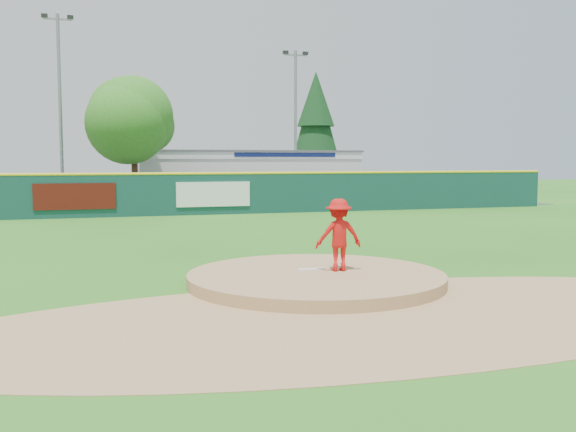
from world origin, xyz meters
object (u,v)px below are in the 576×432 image
object	(u,v)px
deciduous_tree	(134,127)
light_pole_left	(60,101)
pool_building_grp	(243,174)
light_pole_right	(295,117)
pitcher	(339,235)
van	(184,194)
conifer_tree	(316,124)

from	to	relation	value
deciduous_tree	light_pole_left	size ratio (longest dim) A/B	0.67
pool_building_grp	light_pole_right	bearing A→B (deg)	-44.95
pitcher	pool_building_grp	size ratio (longest dim) A/B	0.10
van	light_pole_left	bearing A→B (deg)	53.26
van	light_pole_right	bearing A→B (deg)	-59.54
pool_building_grp	light_pole_right	distance (m)	5.75
conifer_tree	deciduous_tree	bearing A→B (deg)	-143.75
van	deciduous_tree	size ratio (longest dim) A/B	0.74
conifer_tree	pool_building_grp	bearing A→B (deg)	-150.22
van	light_pole_right	world-z (taller)	light_pole_right
van	conifer_tree	bearing A→B (deg)	-48.70
pitcher	light_pole_right	size ratio (longest dim) A/B	0.16
pool_building_grp	conifer_tree	world-z (taller)	conifer_tree
pool_building_grp	light_pole_right	world-z (taller)	light_pole_right
conifer_tree	light_pole_left	world-z (taller)	light_pole_left
pitcher	pool_building_grp	world-z (taller)	pool_building_grp
deciduous_tree	conifer_tree	world-z (taller)	conifer_tree
light_pole_left	light_pole_right	world-z (taller)	light_pole_left
pitcher	light_pole_left	bearing A→B (deg)	-71.54
pitcher	pool_building_grp	bearing A→B (deg)	-94.90
van	pool_building_grp	distance (m)	10.62
pitcher	pool_building_grp	xyz separation A→B (m)	(5.45, 31.92, 0.63)
van	conifer_tree	size ratio (longest dim) A/B	0.57
van	light_pole_left	distance (m)	9.28
pool_building_grp	deciduous_tree	world-z (taller)	deciduous_tree
pitcher	light_pole_right	distance (m)	30.47
conifer_tree	light_pole_right	xyz separation A→B (m)	(-4.00, -7.00, 0.00)
pool_building_grp	deciduous_tree	distance (m)	11.01
van	pool_building_grp	bearing A→B (deg)	-36.29
deciduous_tree	light_pole_right	distance (m)	11.75
pitcher	conifer_tree	xyz separation A→B (m)	(12.45, 35.92, 4.51)
conifer_tree	light_pole_left	xyz separation A→B (m)	(-19.00, -9.00, 0.51)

